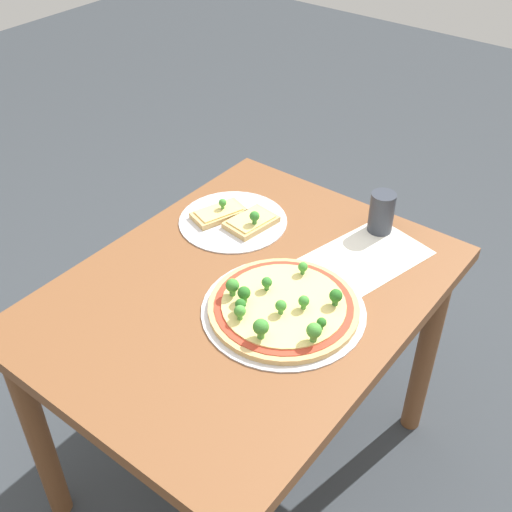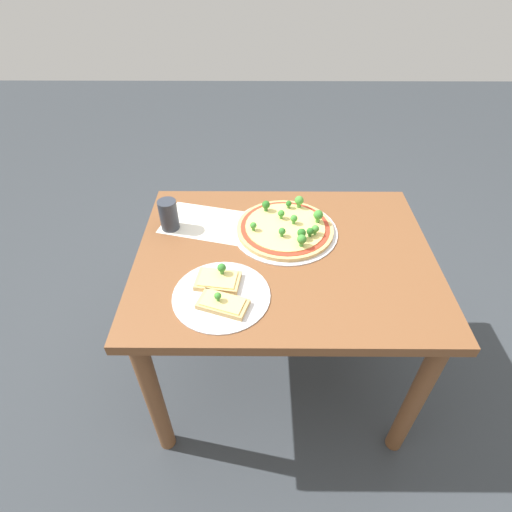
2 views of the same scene
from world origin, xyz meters
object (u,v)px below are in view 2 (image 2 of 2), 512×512
Objects in this scene: dining_table at (283,276)px; pizza_tray_slice at (221,292)px; drinking_cup at (169,215)px; pizza_tray_whole at (286,228)px.

pizza_tray_slice reaches higher than dining_table.
pizza_tray_slice is at bearing -58.09° from drinking_cup.
dining_table is 0.47m from drinking_cup.
drinking_cup reaches higher than pizza_tray_whole.
pizza_tray_whole reaches higher than pizza_tray_slice.
dining_table is at bearing -18.71° from drinking_cup.
drinking_cup is at bearing 161.29° from dining_table.
pizza_tray_whole is 0.42m from drinking_cup.
pizza_tray_slice is 0.40m from drinking_cup.
drinking_cup is (-0.42, 0.02, 0.04)m from pizza_tray_whole.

